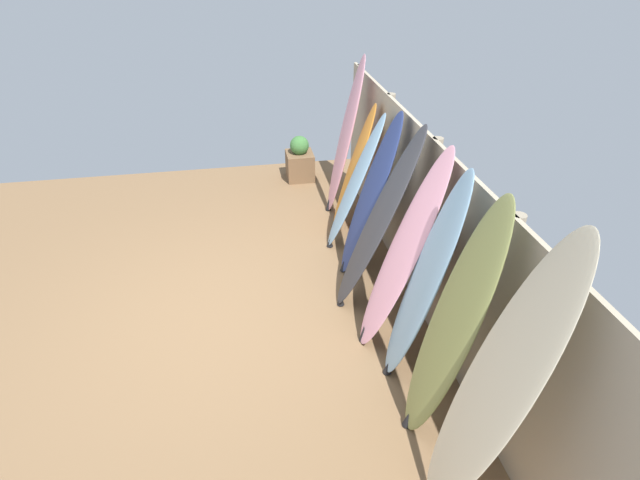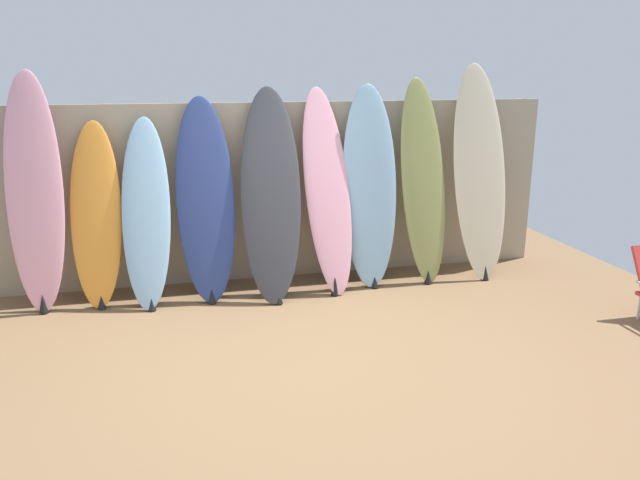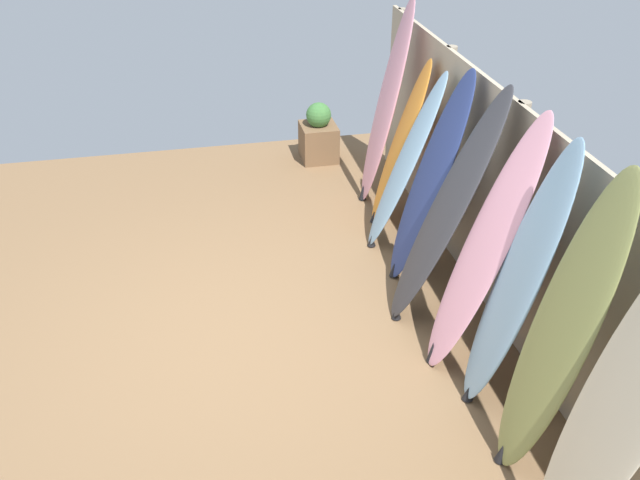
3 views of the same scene
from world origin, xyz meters
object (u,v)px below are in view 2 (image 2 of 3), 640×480
Objects in this scene: surfboard_navy_3 at (206,200)px; surfboard_pink_5 at (328,192)px; surfboard_skyblue_2 at (146,214)px; surfboard_charcoal_4 at (271,194)px; surfboard_olive_7 at (423,182)px; surfboard_orange_1 at (96,216)px; surfboard_pink_0 at (35,194)px; surfboard_skyblue_6 at (369,187)px; surfboard_cream_8 at (480,173)px.

surfboard_pink_5 is at bearing -0.93° from surfboard_navy_3.
surfboard_skyblue_2 is 0.86× the size of surfboard_charcoal_4.
surfboard_navy_3 is (0.54, 0.03, 0.09)m from surfboard_skyblue_2.
surfboard_navy_3 is 0.92× the size of surfboard_olive_7.
surfboard_olive_7 reaches higher than surfboard_orange_1.
surfboard_pink_0 is at bearing 176.26° from surfboard_charcoal_4.
surfboard_charcoal_4 reaches higher than surfboard_navy_3.
surfboard_pink_0 is at bearing 179.47° from surfboard_olive_7.
surfboard_charcoal_4 is 1.01m from surfboard_skyblue_6.
surfboard_charcoal_4 is 2.20m from surfboard_cream_8.
surfboard_skyblue_6 reaches higher than surfboard_skyblue_2.
surfboard_skyblue_6 is (3.09, -0.03, -0.06)m from surfboard_pink_0.
surfboard_orange_1 is at bearing 0.24° from surfboard_pink_0.
surfboard_charcoal_4 is (1.14, -0.05, 0.14)m from surfboard_skyblue_2.
surfboard_orange_1 is 3.80m from surfboard_cream_8.
surfboard_charcoal_4 is (2.09, -0.14, -0.07)m from surfboard_pink_0.
surfboard_orange_1 is at bearing 175.02° from surfboard_charcoal_4.
surfboard_skyblue_6 is at bearing 5.88° from surfboard_charcoal_4.
surfboard_navy_3 is (1.48, -0.05, -0.12)m from surfboard_pink_0.
surfboard_olive_7 is (3.17, -0.04, 0.19)m from surfboard_orange_1.
surfboard_skyblue_6 reaches higher than surfboard_orange_1.
surfboard_skyblue_2 is 0.83× the size of surfboard_olive_7.
surfboard_orange_1 is at bearing 178.04° from surfboard_pink_5.
surfboard_olive_7 reaches higher than surfboard_skyblue_2.
surfboard_pink_0 is 2.09m from surfboard_charcoal_4.
surfboard_navy_3 is at bearing 172.09° from surfboard_charcoal_4.
surfboard_skyblue_2 is at bearing -5.30° from surfboard_pink_0.
surfboard_pink_0 is 1.07× the size of surfboard_skyblue_6.
surfboard_skyblue_6 is 1.19m from surfboard_cream_8.
surfboard_pink_5 is 1.63m from surfboard_cream_8.
surfboard_olive_7 is at bearing 1.13° from surfboard_skyblue_2.
surfboard_skyblue_2 is at bearing -178.55° from surfboard_skyblue_6.
surfboard_pink_5 is at bearing 6.50° from surfboard_charcoal_4.
surfboard_charcoal_4 is 1.58m from surfboard_olive_7.
surfboard_cream_8 is (1.19, 0.00, 0.09)m from surfboard_skyblue_6.
surfboard_pink_0 reaches higher than surfboard_orange_1.
surfboard_cream_8 is (4.28, -0.03, 0.03)m from surfboard_pink_0.
surfboard_olive_7 reaches higher than surfboard_charcoal_4.
surfboard_olive_7 reaches higher than surfboard_navy_3.
surfboard_pink_0 is at bearing 179.59° from surfboard_cream_8.
surfboard_pink_0 reaches higher than surfboard_pink_5.
surfboard_pink_0 reaches higher than surfboard_navy_3.
surfboard_cream_8 is at bearing 2.76° from surfboard_charcoal_4.
surfboard_skyblue_6 is (2.60, -0.03, 0.16)m from surfboard_orange_1.
surfboard_charcoal_4 is 0.90× the size of surfboard_cream_8.
surfboard_skyblue_2 reaches higher than surfboard_orange_1.
surfboard_skyblue_6 reaches higher than surfboard_charcoal_4.
surfboard_olive_7 reaches higher than surfboard_pink_5.
surfboard_pink_5 is (2.16, -0.07, 0.13)m from surfboard_orange_1.
surfboard_cream_8 is at bearing -0.49° from surfboard_orange_1.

